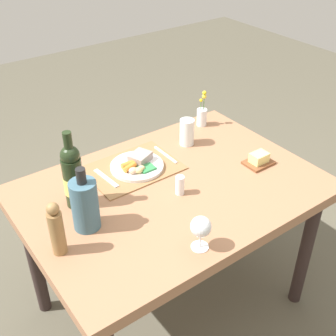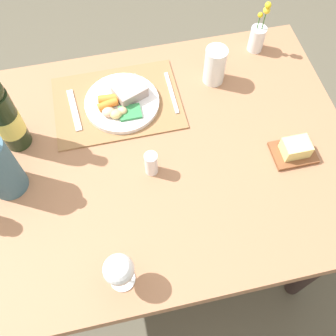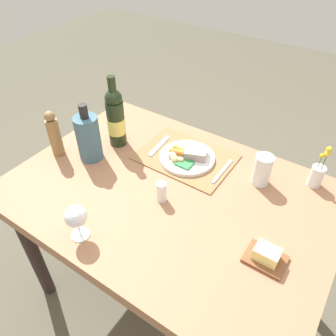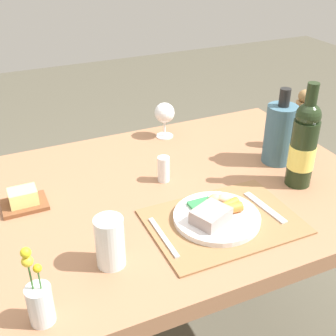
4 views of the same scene
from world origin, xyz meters
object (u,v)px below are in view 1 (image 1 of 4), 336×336
at_px(pepper_mill, 57,229).
at_px(cooler_bottle, 85,204).
at_px(dinner_plate, 137,165).
at_px(fork, 165,155).
at_px(wine_glass, 201,227).
at_px(flower_vase, 202,115).
at_px(butter_dish, 259,160).
at_px(salt_shaker, 180,185).
at_px(knife, 106,178).
at_px(water_tumbler, 187,134).
at_px(wine_bottle, 73,176).
at_px(dining_table, 172,202).

distance_m(pepper_mill, cooler_bottle, 0.16).
bearing_deg(dinner_plate, fork, -175.87).
relative_size(dinner_plate, pepper_mill, 1.11).
bearing_deg(wine_glass, flower_vase, -130.07).
xyz_separation_m(butter_dish, salt_shaker, (0.43, -0.04, 0.02)).
height_order(wine_glass, cooler_bottle, cooler_bottle).
bearing_deg(dinner_plate, butter_dish, 148.10).
height_order(knife, water_tumbler, water_tumbler).
relative_size(wine_glass, butter_dish, 1.06).
xyz_separation_m(fork, salt_shaker, (0.12, 0.27, 0.03)).
bearing_deg(fork, dinner_plate, 3.96).
xyz_separation_m(flower_vase, salt_shaker, (0.46, 0.41, -0.02)).
bearing_deg(water_tumbler, salt_shaker, 47.89).
height_order(flower_vase, pepper_mill, pepper_mill).
bearing_deg(fork, pepper_mill, 23.45).
bearing_deg(wine_bottle, flower_vase, -165.32).
bearing_deg(butter_dish, dining_table, -12.02).
bearing_deg(flower_vase, fork, 22.40).
relative_size(flower_vase, salt_shaker, 2.32).
relative_size(dinner_plate, fork, 1.38).
relative_size(butter_dish, salt_shaker, 1.53).
relative_size(flower_vase, butter_dish, 1.52).
xyz_separation_m(dinner_plate, flower_vase, (-0.51, -0.15, 0.04)).
xyz_separation_m(dinner_plate, knife, (0.16, -0.01, -0.01)).
bearing_deg(flower_vase, wine_glass, 49.93).
xyz_separation_m(butter_dish, cooler_bottle, (0.84, -0.08, 0.08)).
xyz_separation_m(dinner_plate, butter_dish, (-0.48, 0.30, 0.00)).
height_order(wine_glass, wine_bottle, wine_bottle).
bearing_deg(dining_table, butter_dish, 167.98).
xyz_separation_m(wine_glass, butter_dish, (-0.57, -0.26, -0.07)).
height_order(salt_shaker, wine_bottle, wine_bottle).
distance_m(flower_vase, wine_bottle, 0.88).
height_order(fork, flower_vase, flower_vase).
relative_size(butter_dish, pepper_mill, 0.59).
bearing_deg(knife, water_tumbler, 179.16).
bearing_deg(fork, flower_vase, -157.77).
distance_m(dinner_plate, wine_glass, 0.57).
bearing_deg(cooler_bottle, pepper_mill, 24.47).
bearing_deg(knife, flower_vase, -172.81).
height_order(dinner_plate, salt_shaker, salt_shaker).
height_order(dinner_plate, water_tumbler, water_tumbler).
relative_size(cooler_bottle, water_tumbler, 1.98).
bearing_deg(wine_bottle, fork, -170.86).
bearing_deg(dining_table, knife, -46.62).
xyz_separation_m(dining_table, cooler_bottle, (0.41, 0.01, 0.19)).
relative_size(dinner_plate, knife, 1.43).
bearing_deg(dining_table, dinner_plate, -77.80).
bearing_deg(dining_table, wine_glass, 69.02).
xyz_separation_m(knife, wine_glass, (-0.07, 0.57, 0.09)).
bearing_deg(dinner_plate, flower_vase, -163.27).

